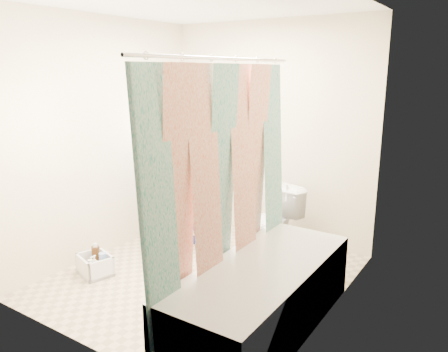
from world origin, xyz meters
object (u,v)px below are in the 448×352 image
Objects in this scene: toilet at (269,224)px; plumber at (182,170)px; bathtub at (262,294)px; cleaning_caddy at (95,266)px.

plumber reaches higher than toilet.
bathtub is 1.75m from plumber.
toilet reaches higher than bathtub.
plumber reaches higher than bathtub.
cleaning_caddy is at bearing -114.93° from toilet.
toilet is 1.73m from cleaning_caddy.
plumber is 4.54× the size of cleaning_caddy.
bathtub is at bearing 21.08° from cleaning_caddy.
bathtub is at bearing -47.04° from toilet.
plumber is at bearing -142.73° from toilet.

